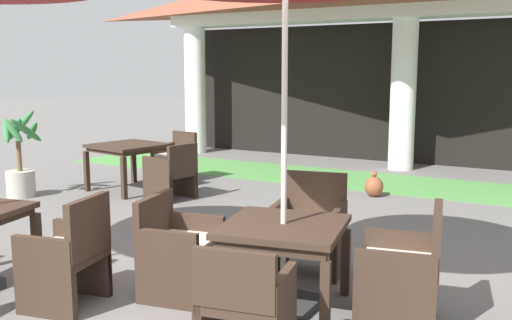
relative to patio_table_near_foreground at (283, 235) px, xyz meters
name	(u,v)px	position (x,y,z in m)	size (l,w,h in m)	color
lawn_strip	(377,182)	(-0.89, 5.48, -0.60)	(12.62, 1.75, 0.01)	#519347
patio_table_near_foreground	(283,235)	(0.00, 0.00, 0.00)	(1.08, 1.08, 0.70)	#38281E
patio_chair_near_foreground_south	(245,305)	(0.17, -0.91, -0.21)	(0.63, 0.58, 0.82)	#38281E
patio_chair_near_foreground_north	(310,227)	(-0.17, 0.92, -0.18)	(0.72, 0.64, 0.92)	#38281E
patio_chair_near_foreground_east	(404,271)	(0.92, 0.17, -0.19)	(0.68, 0.72, 0.92)	#38281E
patio_chair_near_foreground_west	(178,248)	(-0.91, -0.17, -0.20)	(0.66, 0.71, 0.85)	#38281E
patio_table_mid_left	(128,150)	(-4.17, 2.92, 0.05)	(1.16, 1.16, 0.75)	#38281E
patio_chair_mid_left_north	(176,158)	(-3.99, 3.91, -0.21)	(0.66, 0.66, 0.84)	#38281E
patio_chair_mid_left_east	(172,173)	(-3.18, 2.74, -0.21)	(0.68, 0.67, 0.84)	#38281E
patio_chair_mid_right_east	(68,257)	(-1.54, -0.79, -0.19)	(0.63, 0.66, 0.91)	#38281E
potted_palm_left_edge	(21,168)	(-5.29, 1.77, -0.16)	(0.66, 0.64, 1.33)	#B2AD9E
terracotta_urn	(374,186)	(-0.60, 4.36, -0.45)	(0.28, 0.28, 0.39)	brown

